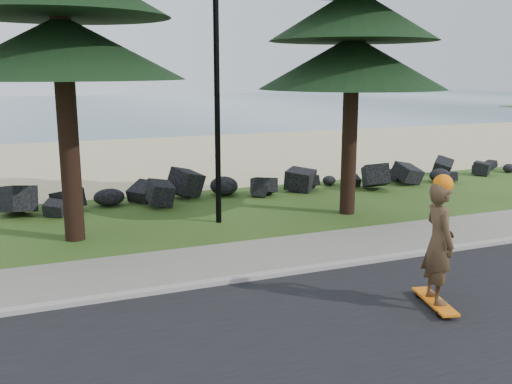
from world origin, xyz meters
The scene contains 9 objects.
ground centered at (0.00, 0.00, 0.00)m, with size 160.00×160.00×0.00m, color #304916.
road centered at (0.00, -4.50, 0.01)m, with size 160.00×7.00×0.02m, color black.
kerb centered at (0.00, -0.90, 0.05)m, with size 160.00×0.20×0.10m, color #ABA299.
sidewalk centered at (0.00, 0.20, 0.04)m, with size 160.00×2.00×0.08m, color gray.
beach_sand centered at (0.00, 14.50, 0.01)m, with size 160.00×15.00×0.01m, color tan.
ocean centered at (0.00, 51.00, 0.00)m, with size 160.00×58.00×0.01m, color #3F6A79.
seawall_boulders centered at (0.00, 5.60, 0.00)m, with size 60.00×2.40×1.10m, color black, non-canonical shape.
lamp_post centered at (0.00, 3.20, 4.13)m, with size 0.25×0.14×8.14m.
skateboarder centered at (1.58, -3.16, 1.10)m, with size 0.62×1.21×2.18m.
Camera 1 is at (-4.33, -10.10, 3.77)m, focal length 40.00 mm.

